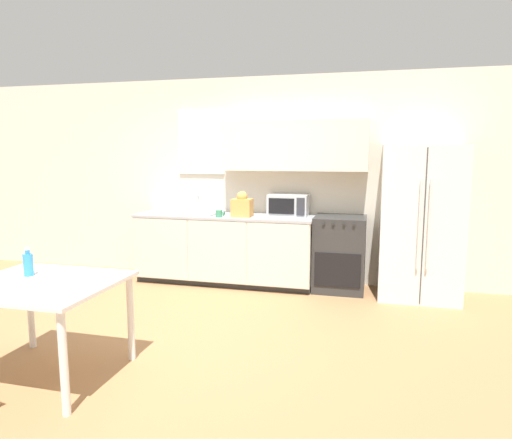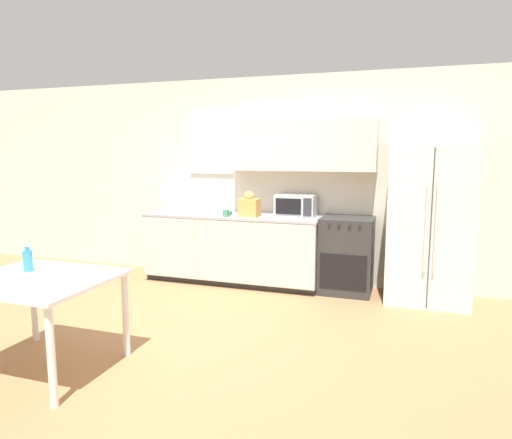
{
  "view_description": "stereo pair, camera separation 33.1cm",
  "coord_description": "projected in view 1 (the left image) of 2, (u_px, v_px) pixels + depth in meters",
  "views": [
    {
      "loc": [
        1.59,
        -3.85,
        1.71
      ],
      "look_at": [
        0.47,
        0.52,
        1.05
      ],
      "focal_mm": 32.0,
      "sensor_mm": 36.0,
      "label": 1
    },
    {
      "loc": [
        1.91,
        -3.76,
        1.71
      ],
      "look_at": [
        0.47,
        0.52,
        1.05
      ],
      "focal_mm": 32.0,
      "sensor_mm": 36.0,
      "label": 2
    }
  ],
  "objects": [
    {
      "name": "ground_plane",
      "position": [
        194.0,
        335.0,
        4.33
      ],
      "size": [
        12.0,
        12.0,
        0.0
      ],
      "primitive_type": "plane",
      "color": "#9E7047"
    },
    {
      "name": "wall_back",
      "position": [
        258.0,
        174.0,
        6.11
      ],
      "size": [
        12.0,
        0.38,
        2.7
      ],
      "color": "beige",
      "rests_on": "ground_plane"
    },
    {
      "name": "kitchen_counter",
      "position": [
        225.0,
        248.0,
        6.02
      ],
      "size": [
        2.35,
        0.67,
        0.91
      ],
      "color": "#333333",
      "rests_on": "ground_plane"
    },
    {
      "name": "oven_range",
      "position": [
        339.0,
        254.0,
        5.69
      ],
      "size": [
        0.63,
        0.6,
        0.93
      ],
      "color": "#2D2D2D",
      "rests_on": "ground_plane"
    },
    {
      "name": "refrigerator",
      "position": [
        420.0,
        223.0,
        5.34
      ],
      "size": [
        0.91,
        0.74,
        1.8
      ],
      "color": "silver",
      "rests_on": "ground_plane"
    },
    {
      "name": "kitchen_sink",
      "position": [
        194.0,
        212.0,
        6.07
      ],
      "size": [
        0.62,
        0.44,
        0.23
      ],
      "color": "#B7BABC",
      "rests_on": "kitchen_counter"
    },
    {
      "name": "microwave",
      "position": [
        288.0,
        205.0,
        5.86
      ],
      "size": [
        0.51,
        0.33,
        0.27
      ],
      "color": "#B7BABC",
      "rests_on": "kitchen_counter"
    },
    {
      "name": "coffee_mug",
      "position": [
        219.0,
        213.0,
        5.73
      ],
      "size": [
        0.12,
        0.08,
        0.09
      ],
      "color": "#3F8C66",
      "rests_on": "kitchen_counter"
    },
    {
      "name": "grocery_bag_0",
      "position": [
        242.0,
        206.0,
        5.77
      ],
      "size": [
        0.25,
        0.21,
        0.32
      ],
      "rotation": [
        0.0,
        0.0,
        0.01
      ],
      "color": "#DB994C",
      "rests_on": "kitchen_counter"
    },
    {
      "name": "dining_table",
      "position": [
        42.0,
        294.0,
        3.44
      ],
      "size": [
        1.1,
        0.97,
        0.75
      ],
      "color": "white",
      "rests_on": "ground_plane"
    },
    {
      "name": "drink_bottle",
      "position": [
        28.0,
        264.0,
        3.58
      ],
      "size": [
        0.07,
        0.07,
        0.23
      ],
      "color": "#338CD8",
      "rests_on": "dining_table"
    }
  ]
}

